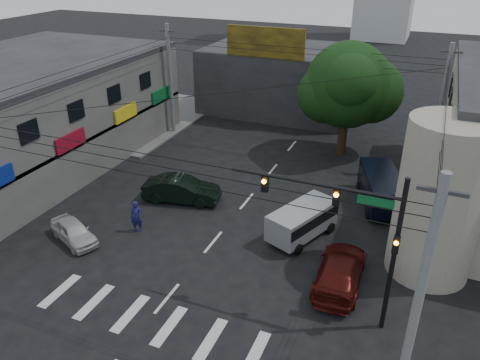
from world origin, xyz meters
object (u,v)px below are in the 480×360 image
Objects in this scene: navy_van at (381,190)px; utility_pole_near_right at (418,302)px; utility_pole_far_left at (170,81)px; silver_minivan at (302,223)px; traffic_gantry at (355,224)px; maroon_sedan at (340,271)px; utility_pole_far_right at (439,112)px; traffic_officer at (137,217)px; white_compact at (74,231)px; street_tree at (348,85)px; dark_sedan at (182,189)px.

utility_pole_near_right is at bearing 172.07° from navy_van.
silver_minivan is (14.88, -11.58, -3.67)m from utility_pole_far_left.
silver_minivan is (-3.45, 5.43, -3.90)m from traffic_gantry.
traffic_gantry is at bearing 127.42° from utility_pole_near_right.
utility_pole_far_right is at bearing -104.55° from maroon_sedan.
utility_pole_far_left is at bearing 90.86° from traffic_officer.
white_compact is at bearing 6.10° from maroon_sedan.
street_tree is at bearing -80.53° from maroon_sedan.
street_tree is 6.63m from utility_pole_far_right.
dark_sedan is 7.14m from white_compact.
dark_sedan is 0.91× the size of navy_van.
utility_pole_near_right is 15.00m from navy_van.
white_compact is (-11.18, -17.83, -4.87)m from street_tree.
utility_pole_far_left is 12.98m from dark_sedan.
white_compact is 18.49m from navy_van.
silver_minivan is at bearing -41.79° from white_compact.
white_compact is (-17.68, 3.67, -3.99)m from utility_pole_near_right.
traffic_gantry is 25.00m from utility_pole_far_left.
dark_sedan is at bearing -23.15° from maroon_sedan.
navy_van is at bearing 89.57° from traffic_gantry.
street_tree is 1.54× the size of navy_van.
utility_pole_far_left reaches higher than street_tree.
silver_minivan is (0.38, -12.58, -4.54)m from street_tree.
street_tree is at bearing 106.82° from utility_pole_near_right.
traffic_gantry is 1.36× the size of maroon_sedan.
dark_sedan is 8.33m from silver_minivan.
navy_van is at bearing -10.84° from silver_minivan.
navy_van is (15.09, 10.67, 0.45)m from white_compact.
street_tree is 18.42m from traffic_gantry.
traffic_officer is at bearing -2.66° from maroon_sedan.
street_tree is at bearing 23.94° from silver_minivan.
maroon_sedan is (-3.31, -14.80, -3.84)m from utility_pole_far_right.
street_tree reaches higher than traffic_gantry.
maroon_sedan is at bearing -123.06° from dark_sedan.
utility_pole_far_left is at bearing 135.69° from utility_pole_near_right.
utility_pole_far_right is at bearing -8.75° from street_tree.
traffic_gantry is 1.28× the size of navy_van.
white_compact is 12.70m from silver_minivan.
traffic_gantry is (3.82, -18.00, -0.64)m from street_tree.
white_compact is at bearing 136.64° from silver_minivan.
traffic_gantry is 7.52m from silver_minivan.
traffic_gantry is 4.68m from maroon_sedan.
utility_pole_far_right is at bearing -41.03° from navy_van.
street_tree reaches higher than dark_sedan.
utility_pole_near_right is at bearing -42.82° from traffic_officer.
maroon_sedan is 8.68m from navy_van.
traffic_gantry is at bearing -66.90° from white_compact.
utility_pole_near_right is 4.79× the size of traffic_officer.
utility_pole_far_right reaches higher than traffic_gantry.
utility_pole_near_right and utility_pole_far_right have the same top height.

